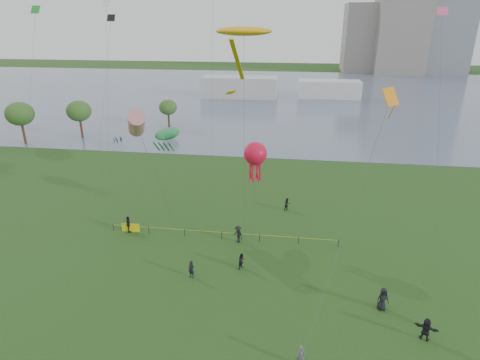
# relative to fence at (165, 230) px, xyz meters

# --- Properties ---
(ground_plane) EXTENTS (400.00, 400.00, 0.00)m
(ground_plane) POSITION_rel_fence_xyz_m (8.49, -13.03, -0.55)
(ground_plane) COLOR #183811
(lake) EXTENTS (400.00, 120.00, 0.08)m
(lake) POSITION_rel_fence_xyz_m (8.49, 86.97, -0.53)
(lake) COLOR slate
(lake) RESTS_ON ground_plane
(building_mid) EXTENTS (20.00, 20.00, 38.00)m
(building_mid) POSITION_rel_fence_xyz_m (54.49, 148.97, 18.45)
(building_mid) COLOR gray
(building_mid) RESTS_ON ground_plane
(building_low) EXTENTS (16.00, 18.00, 28.00)m
(building_low) POSITION_rel_fence_xyz_m (40.49, 154.97, 13.45)
(building_low) COLOR gray
(building_low) RESTS_ON ground_plane
(pavilion_left) EXTENTS (22.00, 8.00, 6.00)m
(pavilion_left) POSITION_rel_fence_xyz_m (-3.51, 81.97, 2.45)
(pavilion_left) COLOR silver
(pavilion_left) RESTS_ON ground_plane
(pavilion_right) EXTENTS (18.00, 7.00, 5.00)m
(pavilion_right) POSITION_rel_fence_xyz_m (22.49, 84.97, 1.95)
(pavilion_right) COLOR silver
(pavilion_right) RESTS_ON ground_plane
(trees) EXTENTS (27.00, 20.12, 7.77)m
(trees) POSITION_rel_fence_xyz_m (-28.71, 34.04, 4.68)
(trees) COLOR #3C241B
(trees) RESTS_ON ground_plane
(fence) EXTENTS (24.07, 0.07, 1.05)m
(fence) POSITION_rel_fence_xyz_m (0.00, 0.00, 0.00)
(fence) COLOR black
(fence) RESTS_ON ground_plane
(kite_flyer) EXTENTS (0.67, 0.51, 1.65)m
(kite_flyer) POSITION_rel_fence_xyz_m (14.33, -15.77, 0.27)
(kite_flyer) COLOR #53565A
(kite_flyer) RESTS_ON ground_plane
(spectator_a) EXTENTS (0.90, 0.95, 1.56)m
(spectator_a) POSITION_rel_fence_xyz_m (8.96, -5.06, 0.22)
(spectator_a) COLOR black
(spectator_a) RESTS_ON ground_plane
(spectator_b) EXTENTS (1.36, 1.31, 1.86)m
(spectator_b) POSITION_rel_fence_xyz_m (7.93, -0.47, 0.38)
(spectator_b) COLOR black
(spectator_b) RESTS_ON ground_plane
(spectator_c) EXTENTS (0.69, 1.17, 1.87)m
(spectator_c) POSITION_rel_fence_xyz_m (-4.11, 0.01, 0.38)
(spectator_c) COLOR black
(spectator_c) RESTS_ON ground_plane
(spectator_d) EXTENTS (1.08, 0.83, 1.96)m
(spectator_d) POSITION_rel_fence_xyz_m (20.73, -9.14, 0.42)
(spectator_d) COLOR black
(spectator_d) RESTS_ON ground_plane
(spectator_e) EXTENTS (1.73, 1.12, 1.78)m
(spectator_e) POSITION_rel_fence_xyz_m (23.20, -12.07, 0.33)
(spectator_e) COLOR black
(spectator_e) RESTS_ON ground_plane
(spectator_f) EXTENTS (0.72, 0.61, 1.68)m
(spectator_f) POSITION_rel_fence_xyz_m (4.69, -7.09, 0.29)
(spectator_f) COLOR black
(spectator_f) RESTS_ON ground_plane
(spectator_g) EXTENTS (0.97, 0.94, 1.58)m
(spectator_g) POSITION_rel_fence_xyz_m (12.73, 7.76, 0.24)
(spectator_g) COLOR black
(spectator_g) RESTS_ON ground_plane
(kite_stingray) EXTENTS (5.53, 10.20, 20.87)m
(kite_stingray) POSITION_rel_fence_xyz_m (7.80, 4.40, 19.82)
(kite_stingray) COLOR #3F3F42
(kite_windsock) EXTENTS (5.53, 5.13, 12.86)m
(kite_windsock) POSITION_rel_fence_xyz_m (-4.01, 4.60, 10.38)
(kite_windsock) COLOR #3F3F42
(kite_creature) EXTENTS (6.15, 5.30, 10.21)m
(kite_creature) POSITION_rel_fence_xyz_m (-0.76, 5.11, 9.19)
(kite_creature) COLOR #3F3F42
(kite_octopus) EXTENTS (2.34, 4.29, 10.20)m
(kite_octopus) POSITION_rel_fence_xyz_m (9.37, 1.70, 8.40)
(kite_octopus) COLOR #3F3F42
(kite_delta) EXTENTS (7.47, 14.86, 16.63)m
(kite_delta) POSITION_rel_fence_xyz_m (20.03, -4.77, 14.56)
(kite_delta) COLOR #3F3F42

